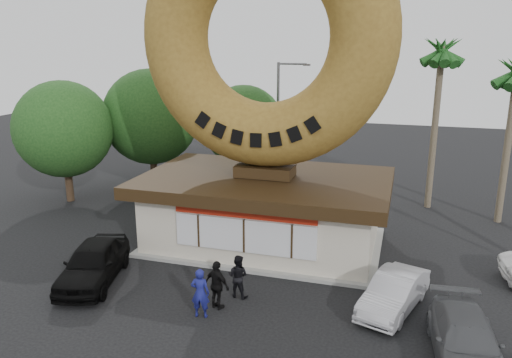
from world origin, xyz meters
The scene contains 14 objects.
ground centered at (0.00, 0.00, 0.00)m, with size 90.00×90.00×0.00m, color black.
donut_shop centered at (0.00, 5.98, 1.77)m, with size 11.20×7.20×3.80m.
giant_donut centered at (0.00, 6.00, 9.36)m, with size 11.13×11.13×2.84m, color olive.
tree_west centered at (-9.50, 13.00, 4.64)m, with size 6.00×6.00×7.65m.
tree_mid centered at (-4.00, 15.00, 4.02)m, with size 5.20×5.20×6.63m.
tree_far centered at (-13.00, 9.00, 4.33)m, with size 5.60×5.60×7.14m.
palm_near centered at (7.50, 14.00, 8.41)m, with size 2.60×2.60×9.75m.
street_lamp centered at (-1.86, 16.00, 4.48)m, with size 2.11×0.20×8.00m.
person_left centered at (-0.33, -0.90, 0.89)m, with size 0.65×0.43×1.78m, color navy.
person_center centered at (0.45, 0.81, 0.82)m, with size 0.80×0.62×1.64m, color black.
person_right centered at (0.03, -0.22, 0.90)m, with size 1.06×0.44×1.80m, color black.
car_black centered at (-5.39, 0.30, 0.80)m, with size 1.89×4.69×1.60m, color black.
car_silver centered at (6.02, 1.52, 0.66)m, with size 1.39×3.98×1.31m, color #B3B2B8.
car_grey centered at (8.15, -0.95, 0.67)m, with size 1.87×4.60×1.33m, color #57595C.
Camera 1 is at (6.00, -15.10, 9.14)m, focal length 35.00 mm.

